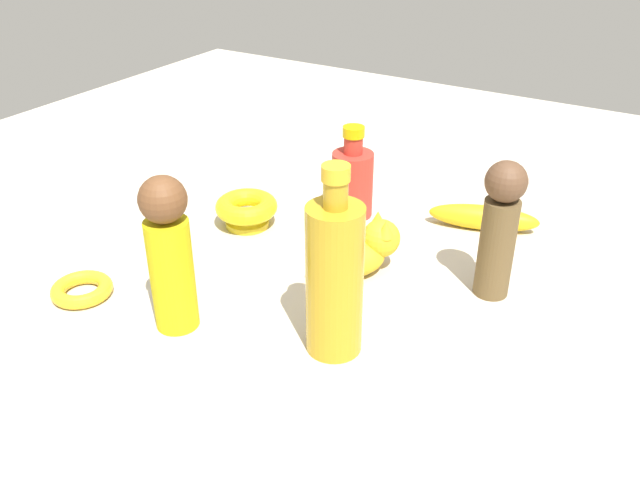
{
  "coord_description": "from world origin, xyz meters",
  "views": [
    {
      "loc": [
        0.75,
        0.45,
        0.54
      ],
      "look_at": [
        0.0,
        0.0,
        0.04
      ],
      "focal_mm": 37.82,
      "sensor_mm": 36.0,
      "label": 1
    }
  ],
  "objects_px": {
    "nail_polish_jar": "(179,261)",
    "cat_figurine": "(361,250)",
    "bowl": "(247,209)",
    "person_figure_child": "(169,253)",
    "bottle_tall": "(335,277)",
    "banana": "(484,217)",
    "bangle": "(82,289)",
    "person_figure_adult": "(500,227)",
    "bottle_short": "(352,181)"
  },
  "relations": [
    {
      "from": "cat_figurine",
      "to": "banana",
      "type": "xyz_separation_m",
      "value": [
        -0.23,
        0.11,
        -0.02
      ]
    },
    {
      "from": "bottle_tall",
      "to": "bangle",
      "type": "bearing_deg",
      "value": -77.06
    },
    {
      "from": "bangle",
      "to": "person_figure_child",
      "type": "bearing_deg",
      "value": 96.51
    },
    {
      "from": "bottle_tall",
      "to": "cat_figurine",
      "type": "height_order",
      "value": "bottle_tall"
    },
    {
      "from": "bowl",
      "to": "person_figure_child",
      "type": "bearing_deg",
      "value": 17.75
    },
    {
      "from": "bottle_tall",
      "to": "bowl",
      "type": "relative_size",
      "value": 2.39
    },
    {
      "from": "bangle",
      "to": "bottle_tall",
      "type": "xyz_separation_m",
      "value": [
        -0.08,
        0.36,
        0.09
      ]
    },
    {
      "from": "bangle",
      "to": "bottle_tall",
      "type": "height_order",
      "value": "bottle_tall"
    },
    {
      "from": "bangle",
      "to": "bowl",
      "type": "bearing_deg",
      "value": 165.67
    },
    {
      "from": "cat_figurine",
      "to": "person_figure_adult",
      "type": "distance_m",
      "value": 0.2
    },
    {
      "from": "bangle",
      "to": "cat_figurine",
      "type": "relative_size",
      "value": 0.69
    },
    {
      "from": "bangle",
      "to": "bottle_short",
      "type": "xyz_separation_m",
      "value": [
        -0.42,
        0.21,
        0.05
      ]
    },
    {
      "from": "bowl",
      "to": "banana",
      "type": "xyz_separation_m",
      "value": [
        -0.2,
        0.35,
        -0.01
      ]
    },
    {
      "from": "bottle_short",
      "to": "person_figure_adult",
      "type": "xyz_separation_m",
      "value": [
        0.11,
        0.29,
        0.04
      ]
    },
    {
      "from": "person_figure_child",
      "to": "banana",
      "type": "relative_size",
      "value": 1.18
    },
    {
      "from": "bowl",
      "to": "banana",
      "type": "distance_m",
      "value": 0.4
    },
    {
      "from": "bangle",
      "to": "bottle_short",
      "type": "bearing_deg",
      "value": 154.04
    },
    {
      "from": "bottle_tall",
      "to": "bowl",
      "type": "bearing_deg",
      "value": -125.71
    },
    {
      "from": "bowl",
      "to": "person_figure_adult",
      "type": "distance_m",
      "value": 0.43
    },
    {
      "from": "nail_polish_jar",
      "to": "bowl",
      "type": "bearing_deg",
      "value": -179.58
    },
    {
      "from": "person_figure_child",
      "to": "nail_polish_jar",
      "type": "bearing_deg",
      "value": -139.54
    },
    {
      "from": "bowl",
      "to": "cat_figurine",
      "type": "relative_size",
      "value": 0.84
    },
    {
      "from": "bangle",
      "to": "person_figure_adult",
      "type": "height_order",
      "value": "person_figure_adult"
    },
    {
      "from": "bottle_tall",
      "to": "cat_figurine",
      "type": "relative_size",
      "value": 2.01
    },
    {
      "from": "bottle_tall",
      "to": "banana",
      "type": "relative_size",
      "value": 1.37
    },
    {
      "from": "banana",
      "to": "person_figure_adult",
      "type": "distance_m",
      "value": 0.21
    },
    {
      "from": "nail_polish_jar",
      "to": "cat_figurine",
      "type": "bearing_deg",
      "value": 121.35
    },
    {
      "from": "person_figure_adult",
      "to": "bottle_tall",
      "type": "bearing_deg",
      "value": -30.1
    },
    {
      "from": "person_figure_child",
      "to": "nail_polish_jar",
      "type": "height_order",
      "value": "person_figure_child"
    },
    {
      "from": "bangle",
      "to": "cat_figurine",
      "type": "height_order",
      "value": "cat_figurine"
    },
    {
      "from": "nail_polish_jar",
      "to": "bottle_tall",
      "type": "bearing_deg",
      "value": 82.89
    },
    {
      "from": "bottle_tall",
      "to": "person_figure_child",
      "type": "relative_size",
      "value": 1.16
    },
    {
      "from": "cat_figurine",
      "to": "bangle",
      "type": "bearing_deg",
      "value": -49.72
    },
    {
      "from": "nail_polish_jar",
      "to": "person_figure_adult",
      "type": "distance_m",
      "value": 0.47
    },
    {
      "from": "cat_figurine",
      "to": "bowl",
      "type": "bearing_deg",
      "value": -97.44
    },
    {
      "from": "bottle_tall",
      "to": "person_figure_adult",
      "type": "distance_m",
      "value": 0.26
    },
    {
      "from": "bangle",
      "to": "person_figure_adult",
      "type": "xyz_separation_m",
      "value": [
        -0.31,
        0.49,
        0.1
      ]
    },
    {
      "from": "bangle",
      "to": "person_figure_child",
      "type": "relative_size",
      "value": 0.4
    },
    {
      "from": "bottle_tall",
      "to": "nail_polish_jar",
      "type": "bearing_deg",
      "value": -97.11
    },
    {
      "from": "bangle",
      "to": "person_figure_adult",
      "type": "relative_size",
      "value": 0.43
    },
    {
      "from": "cat_figurine",
      "to": "bottle_short",
      "type": "height_order",
      "value": "bottle_short"
    },
    {
      "from": "bowl",
      "to": "bottle_short",
      "type": "xyz_separation_m",
      "value": [
        -0.13,
        0.13,
        0.03
      ]
    },
    {
      "from": "person_figure_adult",
      "to": "bottle_short",
      "type": "bearing_deg",
      "value": -111.53
    },
    {
      "from": "bottle_tall",
      "to": "nail_polish_jar",
      "type": "xyz_separation_m",
      "value": [
        -0.04,
        -0.29,
        -0.09
      ]
    },
    {
      "from": "person_figure_child",
      "to": "banana",
      "type": "bearing_deg",
      "value": 151.23
    },
    {
      "from": "bowl",
      "to": "person_figure_child",
      "type": "relative_size",
      "value": 0.49
    },
    {
      "from": "bangle",
      "to": "bottle_tall",
      "type": "relative_size",
      "value": 0.35
    },
    {
      "from": "person_figure_child",
      "to": "bangle",
      "type": "bearing_deg",
      "value": -83.49
    },
    {
      "from": "bottle_tall",
      "to": "bottle_short",
      "type": "bearing_deg",
      "value": -154.75
    },
    {
      "from": "nail_polish_jar",
      "to": "bottle_short",
      "type": "distance_m",
      "value": 0.33
    }
  ]
}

